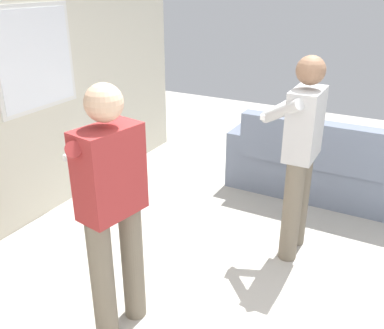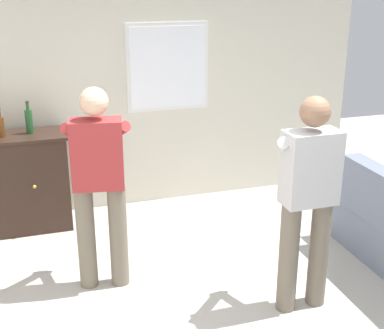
{
  "view_description": "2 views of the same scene",
  "coord_description": "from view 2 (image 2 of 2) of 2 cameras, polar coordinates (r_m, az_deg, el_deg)",
  "views": [
    {
      "loc": [
        -2.35,
        -0.5,
        2.2
      ],
      "look_at": [
        0.05,
        0.8,
        1.0
      ],
      "focal_mm": 40.0,
      "sensor_mm": 36.0,
      "label": 1
    },
    {
      "loc": [
        -1.05,
        -2.96,
        2.47
      ],
      "look_at": [
        0.15,
        0.88,
        1.03
      ],
      "focal_mm": 50.0,
      "sensor_mm": 36.0,
      "label": 2
    }
  ],
  "objects": [
    {
      "name": "wall_back_with_window",
      "position": [
        5.81,
        -6.56,
        8.99
      ],
      "size": [
        5.2,
        0.15,
        2.8
      ],
      "color": "beige",
      "rests_on": "ground"
    },
    {
      "name": "sideboard_cabinet",
      "position": [
        5.62,
        -18.76,
        -1.94
      ],
      "size": [
        1.16,
        0.49,
        0.99
      ],
      "color": "black",
      "rests_on": "ground"
    },
    {
      "name": "bottle_liquor_amber",
      "position": [
        5.46,
        -16.99,
        4.5
      ],
      "size": [
        0.07,
        0.07,
        0.32
      ],
      "color": "#1E4C23",
      "rests_on": "sideboard_cabinet"
    },
    {
      "name": "bottle_spirits_clear",
      "position": [
        5.42,
        -19.76,
        3.9
      ],
      "size": [
        0.07,
        0.07,
        0.28
      ],
      "color": "#593314",
      "rests_on": "sideboard_cabinet"
    },
    {
      "name": "person_standing_left",
      "position": [
        4.28,
        -9.9,
        -1.61
      ],
      "size": [
        0.55,
        0.51,
        1.68
      ],
      "color": "#6B6051",
      "rests_on": "ground"
    },
    {
      "name": "person_standing_right",
      "position": [
        4.02,
        12.24,
        -3.22
      ],
      "size": [
        0.56,
        0.48,
        1.68
      ],
      "color": "#6B6051",
      "rests_on": "ground"
    }
  ]
}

